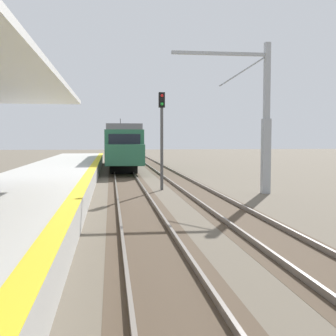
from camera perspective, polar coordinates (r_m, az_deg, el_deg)
The scene contains 6 objects.
station_platform at distance 16.26m, azimuth -19.40°, elevation -4.58°, with size 5.00×80.00×0.91m.
track_pair_nearest_platform at distance 19.95m, azimuth -4.43°, elevation -4.01°, with size 2.34×120.00×0.16m.
track_pair_middle at distance 20.41m, azimuth 5.16°, elevation -3.83°, with size 2.34×120.00×0.16m.
approaching_train at distance 41.10m, azimuth -6.00°, elevation 3.00°, with size 2.93×19.60×4.76m.
rail_signal_post at distance 23.63m, azimuth -0.81°, elevation 4.87°, with size 0.32×0.34×5.20m.
catenary_pylon_far_side at distance 22.65m, azimuth 11.83°, elevation 5.87°, with size 5.00×0.40×7.50m.
Camera 1 is at (0.88, 0.26, 2.77)m, focal length 47.32 mm.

